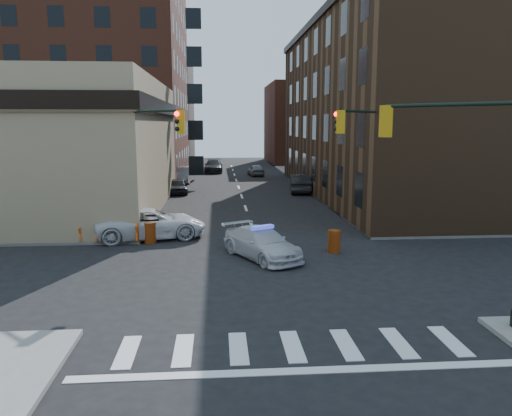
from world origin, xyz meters
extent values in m
plane|color=black|center=(0.00, 0.00, 0.00)|extent=(140.00, 140.00, 0.00)
cube|color=gray|center=(-23.00, 32.75, 0.07)|extent=(34.00, 54.50, 0.15)
cube|color=gray|center=(23.00, 32.75, 0.07)|extent=(34.00, 54.50, 0.15)
cube|color=#928260|center=(-17.00, 16.50, 4.50)|extent=(22.00, 22.00, 9.00)
cube|color=#5E2C1D|center=(-18.50, 40.00, 12.00)|extent=(25.00, 25.00, 24.00)
cube|color=#472F1C|center=(13.00, 22.50, 7.00)|extent=(14.00, 34.00, 14.00)
cube|color=brown|center=(-16.00, 62.00, 8.00)|extent=(20.00, 18.00, 16.00)
cube|color=#5E2C1D|center=(14.00, 58.00, 6.00)|extent=(16.00, 16.00, 12.00)
cylinder|color=black|center=(5.21, -4.71, 6.65)|extent=(3.27, 3.27, 0.12)
cube|color=#BF8C0C|center=(3.62, -3.12, 6.15)|extent=(0.35, 0.35, 1.05)
sphere|color=#FF0C05|center=(3.77, -2.96, 6.50)|extent=(0.22, 0.22, 0.22)
sphere|color=black|center=(3.77, -2.96, 6.17)|extent=(0.22, 0.22, 0.22)
sphere|color=black|center=(3.77, -2.96, 5.84)|extent=(0.22, 0.22, 0.22)
cylinder|color=black|center=(-6.80, 6.30, 4.15)|extent=(0.20, 0.20, 8.00)
cylinder|color=black|center=(-6.80, 6.30, 0.40)|extent=(0.44, 0.44, 0.50)
cylinder|color=black|center=(-5.21, 4.71, 6.65)|extent=(3.27, 3.27, 0.12)
cube|color=#BF8C0C|center=(-3.62, 3.12, 6.15)|extent=(0.35, 0.35, 1.05)
sphere|color=#FF0C05|center=(-3.77, 2.96, 6.50)|extent=(0.22, 0.22, 0.22)
sphere|color=black|center=(-3.77, 2.96, 6.17)|extent=(0.22, 0.22, 0.22)
sphere|color=black|center=(-3.77, 2.96, 5.84)|extent=(0.22, 0.22, 0.22)
cylinder|color=black|center=(6.80, 6.30, 4.15)|extent=(0.20, 0.20, 8.00)
cylinder|color=black|center=(6.80, 6.30, 0.40)|extent=(0.44, 0.44, 0.50)
cylinder|color=black|center=(5.21, 4.71, 6.65)|extent=(3.27, 3.27, 0.12)
cube|color=#BF8C0C|center=(3.62, 3.12, 6.15)|extent=(0.35, 0.35, 1.05)
sphere|color=#FF0C05|center=(3.46, 3.27, 6.50)|extent=(0.22, 0.22, 0.22)
sphere|color=black|center=(3.46, 3.27, 6.17)|extent=(0.22, 0.22, 0.22)
sphere|color=black|center=(3.46, 3.27, 5.84)|extent=(0.22, 0.22, 0.22)
cylinder|color=black|center=(7.50, 26.00, 1.45)|extent=(0.24, 0.24, 2.60)
sphere|color=#8B4C14|center=(7.50, 26.00, 3.50)|extent=(3.00, 3.00, 3.00)
cylinder|color=black|center=(7.50, 34.00, 1.45)|extent=(0.24, 0.24, 2.60)
sphere|color=#8B4C14|center=(7.50, 34.00, 3.50)|extent=(3.00, 3.00, 3.00)
imported|color=silver|center=(-0.04, 2.44, 0.69)|extent=(3.91, 5.07, 1.37)
imported|color=silver|center=(-5.61, 6.82, 0.81)|extent=(6.27, 3.87, 1.62)
imported|color=black|center=(-5.50, 24.17, 0.66)|extent=(2.01, 4.01, 1.31)
imported|color=gray|center=(-5.50, 32.18, 0.81)|extent=(2.24, 5.07, 1.62)
imported|color=black|center=(-2.50, 43.06, 0.80)|extent=(2.31, 5.53, 1.60)
imported|color=black|center=(5.29, 23.94, 0.81)|extent=(2.23, 5.06, 1.62)
imported|color=gray|center=(2.50, 38.83, 0.66)|extent=(1.94, 4.00, 1.32)
imported|color=black|center=(-9.14, 9.52, 1.09)|extent=(0.81, 0.79, 1.87)
imported|color=black|center=(-11.46, 6.00, 0.93)|extent=(0.94, 0.85, 1.57)
imported|color=#1D222C|center=(-13.00, 6.00, 1.02)|extent=(1.08, 0.59, 1.74)
cylinder|color=red|center=(3.50, 3.19, 0.53)|extent=(0.78, 0.78, 1.07)
cylinder|color=#CC6709|center=(-5.50, 5.72, 0.55)|extent=(0.78, 0.78, 1.09)
camera|label=1|loc=(-2.01, -19.61, 6.09)|focal=35.00mm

